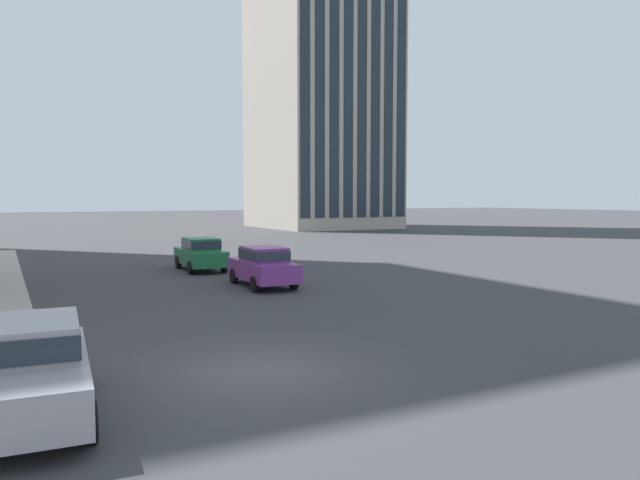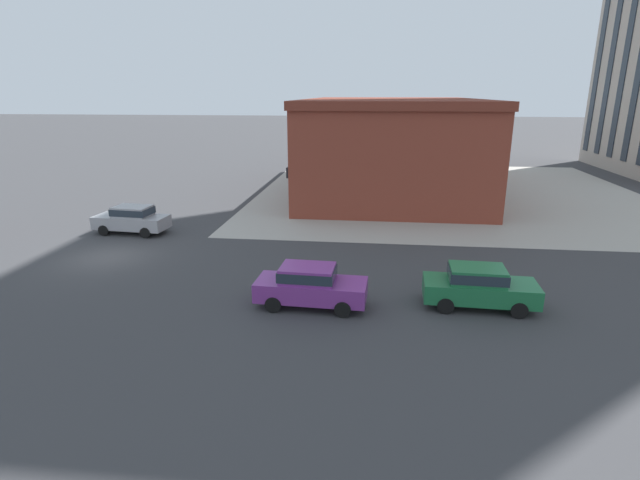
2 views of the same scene
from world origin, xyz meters
TOP-DOWN VIEW (x-y plane):
  - ground_plane at (0.00, 0.00)m, footprint 320.00×320.00m
  - sidewalk_far_corner at (-20.00, 20.00)m, footprint 32.00×32.00m
  - car_main_northbound_near at (4.82, 11.32)m, footprint 2.04×4.48m
  - car_main_northbound_far at (-4.49, -0.85)m, footprint 2.15×4.52m
  - car_main_southbound_near at (4.15, 17.99)m, footprint 2.03×4.47m
  - storefront_block_near_corner at (-20.71, 15.01)m, footprint 23.88×14.42m

SIDE VIEW (x-z plane):
  - ground_plane at x=0.00m, z-range 0.00..0.00m
  - sidewalk_far_corner at x=-20.00m, z-range -0.01..0.01m
  - car_main_northbound_near at x=4.82m, z-range 0.08..1.76m
  - car_main_northbound_far at x=-4.49m, z-range 0.08..1.76m
  - car_main_southbound_near at x=4.15m, z-range 0.08..1.76m
  - storefront_block_near_corner at x=-20.71m, z-range 0.01..7.73m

